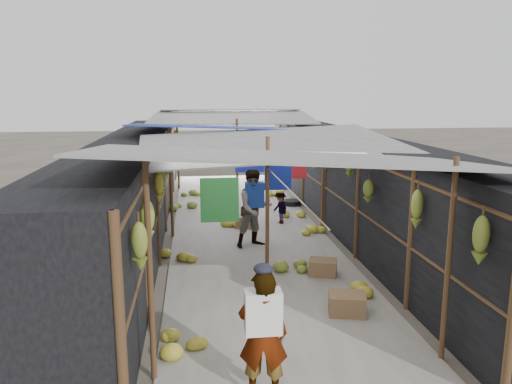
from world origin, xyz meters
name	(u,v)px	position (x,y,z in m)	size (l,w,h in m)	color
ground	(303,368)	(0.00, 0.00, 0.00)	(80.00, 80.00, 0.00)	#6B6356
aisle_slab	(246,228)	(0.00, 6.50, 0.01)	(3.60, 16.00, 0.02)	#9E998E
stall_left	(134,186)	(-2.70, 6.50, 1.15)	(1.40, 15.00, 2.30)	black
stall_right	(353,181)	(2.70, 6.50, 1.15)	(1.40, 15.00, 2.30)	black
crate_near	(323,268)	(1.06, 3.08, 0.15)	(0.50, 0.40, 0.30)	#8C6847
crate_mid	(347,304)	(1.00, 1.42, 0.16)	(0.55, 0.44, 0.33)	#8C6847
crate_back	(247,222)	(0.01, 6.54, 0.16)	(0.49, 0.40, 0.31)	#8C6847
black_basin	(292,203)	(1.64, 8.90, 0.08)	(0.54, 0.54, 0.16)	black
vendor_elderly	(263,334)	(-0.57, -0.50, 0.75)	(0.54, 0.36, 1.49)	silver
shopper_blue	(255,209)	(0.02, 5.02, 0.86)	(0.83, 0.65, 1.71)	#1F579D
vendor_seated	(280,208)	(0.91, 6.82, 0.43)	(0.55, 0.32, 0.85)	#514D47
market_canopy	(246,131)	(0.03, 6.83, 2.40)	(5.62, 15.20, 2.77)	brown
hanging_bananas	(244,164)	(-0.09, 6.17, 1.68)	(3.96, 14.00, 0.76)	olive
floor_bananas	(241,222)	(-0.13, 6.61, 0.15)	(3.84, 10.45, 0.35)	#AA9C2B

